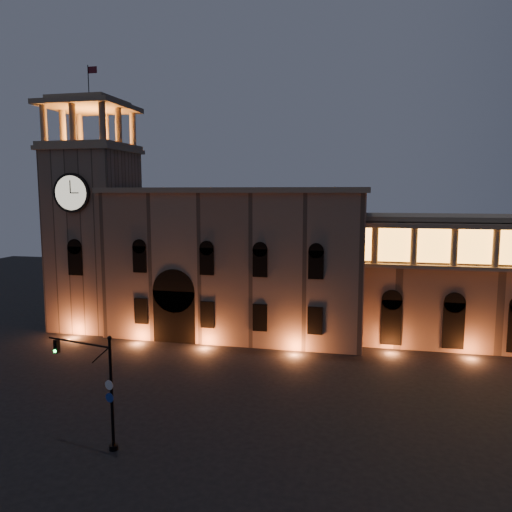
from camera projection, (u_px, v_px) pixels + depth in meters
name	position (u px, v px, depth m)	size (l,w,h in m)	color
ground	(194.00, 408.00, 39.79)	(160.00, 160.00, 0.00)	black
government_building	(238.00, 261.00, 60.35)	(30.80, 12.80, 17.60)	#7D6451
clock_tower	(94.00, 229.00, 62.93)	(9.80, 9.80, 32.40)	#7D6451
traffic_light	(100.00, 388.00, 33.17)	(5.59, 1.57, 7.83)	black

